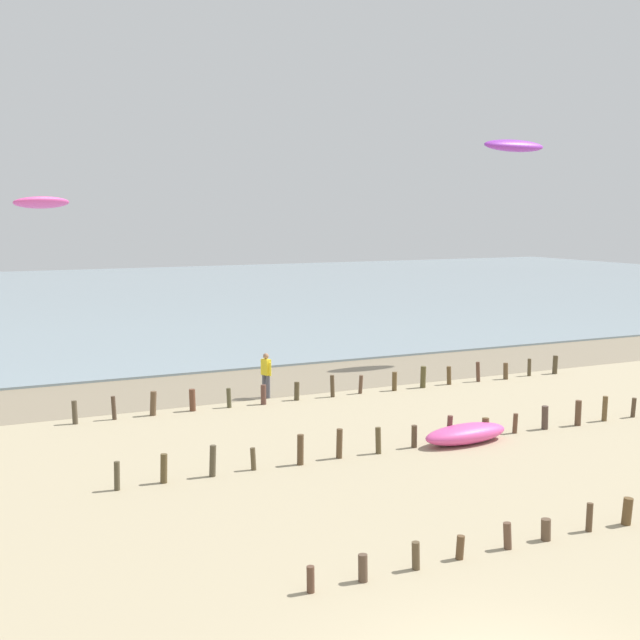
% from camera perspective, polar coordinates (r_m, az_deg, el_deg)
% --- Properties ---
extents(wet_sand_strip, '(120.00, 5.91, 0.01)m').
position_cam_1_polar(wet_sand_strip, '(33.93, -12.31, -4.85)').
color(wet_sand_strip, '#84755B').
rests_on(wet_sand_strip, ground).
extents(sea, '(160.00, 70.00, 0.10)m').
position_cam_1_polar(sea, '(71.02, -19.54, 1.18)').
color(sea, '#7F939E').
rests_on(sea, ground).
extents(groyne_mid, '(17.84, 0.35, 0.86)m').
position_cam_1_polar(groyne_mid, '(26.10, 7.01, -7.52)').
color(groyne_mid, '#4B422F').
rests_on(groyne_mid, ground).
extents(groyne_far, '(20.62, 0.38, 0.87)m').
position_cam_1_polar(groyne_far, '(33.00, 1.94, -4.35)').
color(groyne_far, '#4C4231').
rests_on(groyne_far, ground).
extents(person_by_waterline, '(0.32, 0.55, 1.71)m').
position_cam_1_polar(person_by_waterline, '(32.47, -3.61, -3.59)').
color(person_by_waterline, '#4C4C56').
rests_on(person_by_waterline, ground).
extents(grounded_kite, '(3.02, 1.28, 0.59)m').
position_cam_1_polar(grounded_kite, '(26.64, 9.66, -7.46)').
color(grounded_kite, '#E54C99').
rests_on(grounded_kite, ground).
extents(kite_aloft_2, '(3.39, 1.25, 0.79)m').
position_cam_1_polar(kite_aloft_2, '(41.58, 12.77, 11.23)').
color(kite_aloft_2, purple).
extents(kite_aloft_4, '(3.28, 2.27, 0.84)m').
position_cam_1_polar(kite_aloft_4, '(44.89, -18.02, 7.44)').
color(kite_aloft_4, '#E54C99').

